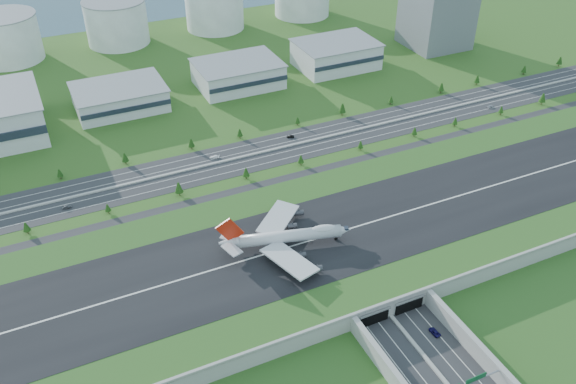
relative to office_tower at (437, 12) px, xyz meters
name	(u,v)px	position (x,y,z in m)	size (l,w,h in m)	color
ground	(334,247)	(-200.00, -195.00, -27.50)	(1200.00, 1200.00, 0.00)	#294616
airfield_deck	(334,240)	(-200.00, -195.09, -23.38)	(520.00, 100.00, 9.20)	gray
north_expressway	(257,154)	(-200.00, -100.00, -27.44)	(560.00, 36.00, 0.12)	#28282B
tree_row	(303,136)	(-169.21, -99.26, -23.10)	(504.37, 48.66, 8.38)	#3D2819
hangar_mid_a	(120,97)	(-260.00, -5.00, -20.00)	(58.00, 42.00, 15.00)	silver
hangar_mid_b	(238,74)	(-175.00, -5.00, -19.00)	(58.00, 42.00, 17.00)	silver
hangar_mid_c	(336,55)	(-95.00, -5.00, -18.00)	(58.00, 42.00, 19.00)	silver
office_tower	(437,12)	(0.00, 0.00, 0.00)	(46.00, 46.00, 55.00)	slate
fuel_tank_a	(6,38)	(-320.00, 115.00, -10.00)	(50.00, 50.00, 35.00)	silver
fuel_tank_b	(117,22)	(-235.00, 115.00, -10.00)	(50.00, 50.00, 35.00)	silver
fuel_tank_c	(215,8)	(-150.00, 115.00, -10.00)	(50.00, 50.00, 35.00)	silver
boeing_747	(286,236)	(-224.28, -193.38, -14.00)	(61.12, 57.03, 19.30)	silver
car_2	(435,332)	(-189.10, -260.44, -26.60)	(2.59, 5.63, 1.56)	#120E46
car_4	(67,207)	(-311.06, -108.65, -26.55)	(1.96, 4.86, 1.66)	slate
car_5	(290,136)	(-173.79, -90.84, -26.63)	(1.60, 4.58, 1.51)	black
car_6	(490,106)	(-33.50, -110.69, -26.69)	(2.28, 4.94, 1.37)	silver
car_7	(215,157)	(-224.56, -94.05, -26.56)	(2.30, 5.67, 1.64)	white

